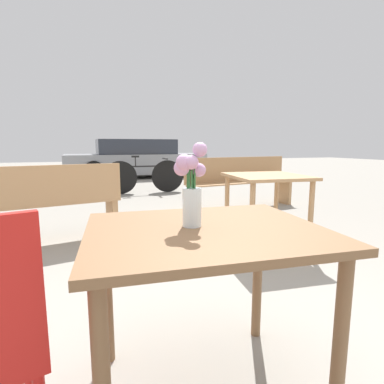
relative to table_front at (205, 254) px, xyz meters
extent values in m
cube|color=brown|center=(0.00, 0.00, 0.09)|extent=(0.96, 0.81, 0.03)
cylinder|color=brown|center=(0.37, -0.34, -0.27)|extent=(0.05, 0.05, 0.70)
cylinder|color=brown|center=(-0.37, 0.34, -0.27)|extent=(0.05, 0.05, 0.70)
cylinder|color=brown|center=(0.42, 0.27, -0.27)|extent=(0.05, 0.05, 0.70)
cylinder|color=silver|center=(-0.04, 0.04, 0.19)|extent=(0.07, 0.07, 0.15)
cylinder|color=silver|center=(-0.04, 0.04, 0.15)|extent=(0.07, 0.07, 0.08)
cylinder|color=#337038|center=(-0.04, 0.04, 0.22)|extent=(0.01, 0.01, 0.20)
sphere|color=#CC99C6|center=(-0.01, 0.04, 0.33)|extent=(0.05, 0.05, 0.05)
cylinder|color=#337038|center=(-0.04, 0.04, 0.23)|extent=(0.01, 0.01, 0.21)
sphere|color=#CC99C6|center=(-0.03, 0.06, 0.35)|extent=(0.05, 0.05, 0.05)
cylinder|color=#337038|center=(-0.05, 0.05, 0.23)|extent=(0.01, 0.01, 0.22)
sphere|color=#CC99C6|center=(-0.06, 0.07, 0.36)|extent=(0.06, 0.06, 0.06)
cylinder|color=#337038|center=(-0.06, 0.04, 0.22)|extent=(0.01, 0.01, 0.20)
sphere|color=#CC99C6|center=(-0.08, 0.05, 0.34)|extent=(0.06, 0.06, 0.06)
cylinder|color=#337038|center=(-0.06, 0.03, 0.23)|extent=(0.01, 0.01, 0.22)
sphere|color=#CC99C6|center=(-0.08, 0.03, 0.36)|extent=(0.06, 0.06, 0.06)
cylinder|color=#337038|center=(-0.05, 0.03, 0.23)|extent=(0.01, 0.01, 0.23)
sphere|color=#CC99C6|center=(-0.06, 0.01, 0.36)|extent=(0.05, 0.05, 0.05)
cylinder|color=#337038|center=(-0.03, 0.03, 0.26)|extent=(0.01, 0.01, 0.27)
sphere|color=#CC99C6|center=(-0.02, 0.01, 0.41)|extent=(0.06, 0.06, 0.06)
cylinder|color=red|center=(-0.67, 0.11, -0.40)|extent=(0.03, 0.03, 0.43)
cube|color=tan|center=(-1.06, 2.35, -0.18)|extent=(1.96, 0.71, 0.02)
cube|color=tan|center=(-1.03, 2.20, 0.03)|extent=(1.90, 0.40, 0.40)
cube|color=tan|center=(-0.17, 2.52, -0.40)|extent=(0.12, 0.33, 0.43)
cube|color=tan|center=(2.01, 3.33, -0.18)|extent=(2.02, 0.62, 0.02)
cube|color=tan|center=(1.99, 3.49, 0.03)|extent=(1.97, 0.30, 0.40)
cube|color=tan|center=(2.93, 3.46, -0.40)|extent=(0.10, 0.33, 0.43)
cube|color=tan|center=(1.08, 3.21, -0.40)|extent=(0.10, 0.33, 0.43)
cube|color=tan|center=(1.29, 1.53, 0.12)|extent=(0.80, 0.84, 0.03)
cylinder|color=tan|center=(0.95, 1.24, -0.26)|extent=(0.05, 0.05, 0.72)
cylinder|color=tan|center=(1.55, 1.17, -0.26)|extent=(0.05, 0.05, 0.72)
cylinder|color=tan|center=(1.02, 1.89, -0.26)|extent=(0.05, 0.05, 0.72)
cylinder|color=tan|center=(1.62, 1.82, -0.26)|extent=(0.05, 0.05, 0.72)
cylinder|color=black|center=(0.25, 5.51, -0.26)|extent=(0.72, 0.06, 0.72)
cylinder|color=black|center=(1.29, 5.47, -0.26)|extent=(0.72, 0.06, 0.72)
cube|color=black|center=(0.77, 5.49, -0.03)|extent=(0.94, 0.07, 0.03)
cylinder|color=black|center=(0.58, 5.50, 0.08)|extent=(0.02, 0.02, 0.22)
cube|color=black|center=(0.58, 5.50, 0.19)|extent=(0.16, 0.07, 0.04)
cube|color=black|center=(1.23, 5.47, 0.14)|extent=(0.06, 0.44, 0.02)
cube|color=gray|center=(1.13, 8.93, -0.16)|extent=(4.47, 1.73, 0.63)
cube|color=#2D333D|center=(1.13, 8.93, 0.38)|extent=(2.47, 1.55, 0.47)
cylinder|color=black|center=(-0.23, 8.13, -0.32)|extent=(0.60, 0.19, 0.60)
cylinder|color=black|center=(-0.26, 9.67, -0.32)|extent=(0.60, 0.19, 0.60)
cylinder|color=black|center=(2.52, 8.19, -0.32)|extent=(0.60, 0.19, 0.60)
cylinder|color=black|center=(2.48, 9.73, -0.32)|extent=(0.60, 0.19, 0.60)
camera|label=1|loc=(-0.43, -1.05, 0.43)|focal=28.00mm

